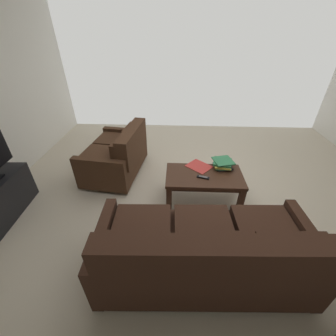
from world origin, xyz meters
The scene contains 7 objects.
ground_plane centered at (0.00, 0.00, 0.00)m, with size 5.99×5.33×0.01m, color beige.
sofa_main centered at (0.10, 1.22, 0.37)m, with size 1.97×0.92×0.87m.
loveseat_near centered at (1.32, -0.55, 0.35)m, with size 0.93×1.26×0.81m.
coffee_table centered at (0.00, 0.09, 0.37)m, with size 1.01×0.55×0.44m.
book_stack centered at (-0.26, -0.11, 0.49)m, with size 0.31×0.31×0.11m.
tv_remote centered at (0.02, 0.16, 0.45)m, with size 0.17×0.09×0.02m.
loose_magazine centered at (0.06, -0.11, 0.44)m, with size 0.26×0.31×0.01m, color #C63833.
Camera 1 is at (0.38, 2.42, 2.06)m, focal length 22.89 mm.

